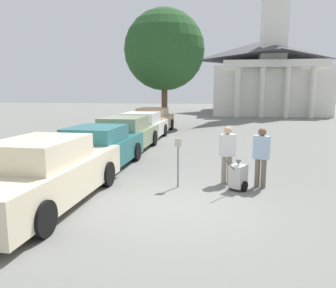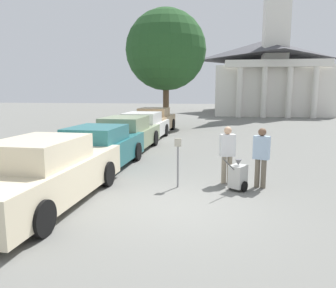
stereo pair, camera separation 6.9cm
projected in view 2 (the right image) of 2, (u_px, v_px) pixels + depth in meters
name	position (u px, v px, depth m)	size (l,w,h in m)	color
ground_plane	(178.00, 206.00, 7.57)	(120.00, 120.00, 0.00)	slate
parked_car_cream	(45.00, 174.00, 7.59)	(2.09, 5.36, 1.58)	beige
parked_car_teal	(99.00, 149.00, 11.04)	(2.11, 5.04, 1.47)	#23666B
parked_car_sage	(126.00, 135.00, 14.35)	(2.19, 5.34, 1.52)	gray
parked_car_white	(143.00, 127.00, 17.68)	(2.23, 5.31, 1.49)	silver
parked_car_tan	(155.00, 121.00, 20.97)	(2.21, 4.75, 1.56)	tan
parking_meter	(178.00, 153.00, 8.90)	(0.18, 0.09, 1.37)	slate
person_worker	(227.00, 152.00, 9.30)	(0.46, 0.33, 1.64)	gray
person_supervisor	(261.00, 154.00, 8.88)	(0.47, 0.36, 1.65)	#665B4C
equipment_cart	(238.00, 176.00, 8.71)	(0.71, 0.93, 1.00)	#B2B2AD
church	(266.00, 71.00, 39.18)	(12.12, 16.49, 23.96)	silver
shade_tree	(166.00, 50.00, 23.53)	(5.77, 5.77, 8.42)	brown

